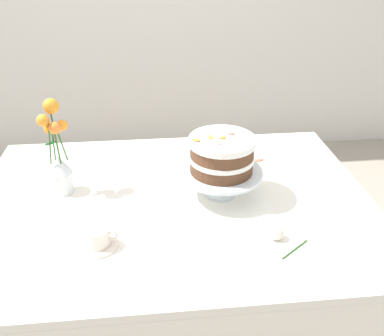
# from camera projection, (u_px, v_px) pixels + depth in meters

# --- Properties ---
(dining_table) EXTENTS (1.40, 1.00, 0.74)m
(dining_table) POSITION_uv_depth(u_px,v_px,m) (174.00, 225.00, 1.47)
(dining_table) COLOR white
(dining_table) RESTS_ON ground
(linen_napkin) EXTENTS (0.32, 0.32, 0.00)m
(linen_napkin) POSITION_uv_depth(u_px,v_px,m) (220.00, 194.00, 1.48)
(linen_napkin) COLOR white
(linen_napkin) RESTS_ON dining_table
(cake_stand) EXTENTS (0.29, 0.29, 0.10)m
(cake_stand) POSITION_uv_depth(u_px,v_px,m) (221.00, 174.00, 1.44)
(cake_stand) COLOR silver
(cake_stand) RESTS_ON linen_napkin
(layer_cake) EXTENTS (0.23, 0.23, 0.13)m
(layer_cake) POSITION_uv_depth(u_px,v_px,m) (222.00, 154.00, 1.40)
(layer_cake) COLOR brown
(layer_cake) RESTS_ON cake_stand
(flower_vase) EXTENTS (0.09, 0.09, 0.35)m
(flower_vase) POSITION_uv_depth(u_px,v_px,m) (58.00, 157.00, 1.43)
(flower_vase) COLOR silver
(flower_vase) RESTS_ON dining_table
(teacup) EXTENTS (0.12, 0.12, 0.06)m
(teacup) POSITION_uv_depth(u_px,v_px,m) (98.00, 239.00, 1.22)
(teacup) COLOR silver
(teacup) RESTS_ON dining_table
(fallen_rose) EXTENTS (0.12, 0.12, 0.05)m
(fallen_rose) POSITION_uv_depth(u_px,v_px,m) (277.00, 233.00, 1.25)
(fallen_rose) COLOR #2D6028
(fallen_rose) RESTS_ON dining_table
(loose_petal_0) EXTENTS (0.05, 0.03, 0.01)m
(loose_petal_0) POSITION_uv_depth(u_px,v_px,m) (259.00, 160.00, 1.70)
(loose_petal_0) COLOR #E56B51
(loose_petal_0) RESTS_ON dining_table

